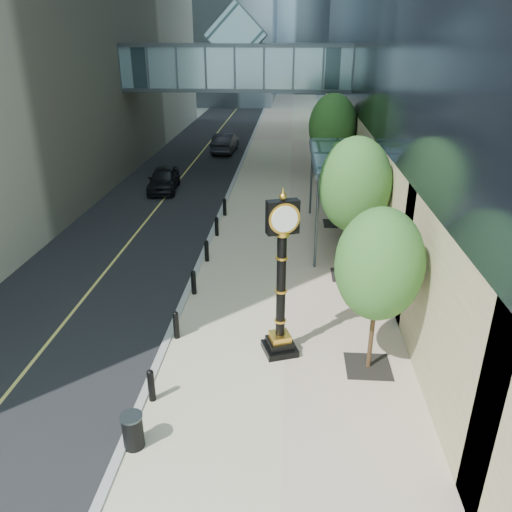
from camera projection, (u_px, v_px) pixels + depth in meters
The scene contains 13 objects.
ground at pixel (244, 432), 13.07m from camera, with size 320.00×320.00×0.00m, color gray.
road at pixel (212, 140), 50.03m from camera, with size 8.00×180.00×0.02m, color black.
sidewalk at pixel (291, 141), 49.50m from camera, with size 8.00×180.00×0.06m, color #B6AA8C.
curb at pixel (251, 140), 49.76m from camera, with size 0.25×180.00×0.07m, color gray.
skywalk at pixel (238, 64), 35.71m from camera, with size 17.00×4.20×5.80m.
entrance_canopy at pixel (342, 157), 23.93m from camera, with size 3.00×8.00×4.38m.
bollard_row at pixel (201, 266), 21.25m from camera, with size 0.20×16.20×0.90m.
street_trees at pixel (341, 155), 25.96m from camera, with size 3.04×28.49×6.26m.
street_clock at pixel (281, 288), 15.36m from camera, with size 1.28×1.28×5.37m.
trash_bin at pixel (133, 432), 12.36m from camera, with size 0.52×0.52×0.90m, color black.
pedestrian at pixel (357, 226), 24.68m from camera, with size 0.61×0.40×1.66m, color #BAB7AB.
car_near at pixel (164, 179), 33.24m from camera, with size 1.81×4.49×1.53m, color black.
car_far at pixel (225, 143), 44.38m from camera, with size 1.76×5.04×1.66m, color black.
Camera 1 is at (1.02, -10.05, 9.49)m, focal length 35.00 mm.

